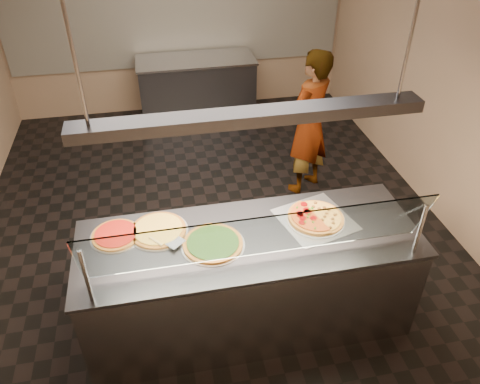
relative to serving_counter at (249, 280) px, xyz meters
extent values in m
cube|color=black|center=(-0.12, 1.40, -0.48)|extent=(5.00, 6.00, 0.02)
cube|color=#A18068|center=(-0.12, 4.41, 1.03)|extent=(5.00, 0.02, 3.00)
cube|color=#A18068|center=(2.39, 1.40, 1.03)|extent=(0.02, 6.00, 3.00)
cube|color=silver|center=(-0.12, 4.38, 0.83)|extent=(4.90, 0.02, 1.20)
cube|color=#B7B7BC|center=(0.00, 0.00, -0.02)|extent=(2.59, 0.90, 0.90)
cube|color=#424248|center=(0.00, 0.00, 0.45)|extent=(2.63, 0.94, 0.03)
cylinder|color=#B7B7BC|center=(-1.15, -0.40, 0.68)|extent=(0.03, 0.03, 0.44)
cylinder|color=#B7B7BC|center=(1.15, -0.40, 0.68)|extent=(0.03, 0.03, 0.44)
cube|color=white|center=(0.00, -0.34, 0.76)|extent=(2.39, 0.18, 0.47)
cube|color=silver|center=(0.56, 0.11, 0.47)|extent=(0.65, 0.65, 0.01)
cylinder|color=silver|center=(0.56, 0.11, 0.47)|extent=(0.47, 0.47, 0.01)
cylinder|color=#5A0303|center=(0.51, 0.25, 0.52)|extent=(0.06, 0.06, 0.01)
cylinder|color=#5A0303|center=(0.51, 0.17, 0.52)|extent=(0.06, 0.06, 0.01)
cylinder|color=#5A0303|center=(0.51, 0.15, 0.52)|extent=(0.06, 0.06, 0.01)
cylinder|color=#5A0303|center=(0.44, 0.14, 0.52)|extent=(0.06, 0.06, 0.01)
cylinder|color=#5A0303|center=(0.44, 0.13, 0.52)|extent=(0.06, 0.06, 0.01)
cylinder|color=#5A0303|center=(0.45, 0.09, 0.52)|extent=(0.06, 0.06, 0.01)
cylinder|color=#5A0303|center=(0.42, 0.04, 0.52)|extent=(0.06, 0.06, 0.01)
cylinder|color=#5A0303|center=(0.53, 0.07, 0.52)|extent=(0.06, 0.06, 0.01)
cube|color=#19590F|center=(0.56, 0.18, 0.52)|extent=(0.02, 0.02, 0.01)
cube|color=#19590F|center=(0.53, 0.17, 0.52)|extent=(0.02, 0.02, 0.01)
cube|color=#19590F|center=(0.44, 0.22, 0.52)|extent=(0.02, 0.02, 0.01)
cube|color=#19590F|center=(0.51, 0.12, 0.52)|extent=(0.02, 0.02, 0.01)
cube|color=#19590F|center=(0.49, 0.09, 0.52)|extent=(0.01, 0.02, 0.01)
cube|color=#19590F|center=(0.45, 0.03, 0.52)|extent=(0.02, 0.02, 0.01)
cube|color=#19590F|center=(0.51, 0.02, 0.52)|extent=(0.02, 0.02, 0.01)
cube|color=#19590F|center=(0.50, -0.05, 0.52)|extent=(0.02, 0.02, 0.01)
sphere|color=#513014|center=(0.63, -0.05, 0.50)|extent=(0.03, 0.03, 0.03)
sphere|color=#513014|center=(0.60, 0.06, 0.50)|extent=(0.03, 0.03, 0.03)
sphere|color=#513014|center=(0.67, 0.00, 0.50)|extent=(0.03, 0.03, 0.03)
sphere|color=#513014|center=(0.68, 0.05, 0.50)|extent=(0.03, 0.03, 0.03)
sphere|color=#513014|center=(0.63, 0.09, 0.50)|extent=(0.03, 0.03, 0.03)
sphere|color=#513014|center=(0.72, 0.09, 0.50)|extent=(0.03, 0.03, 0.03)
sphere|color=#513014|center=(0.66, 0.12, 0.50)|extent=(0.03, 0.03, 0.03)
sphere|color=#513014|center=(0.69, 0.16, 0.50)|extent=(0.03, 0.03, 0.03)
sphere|color=#513014|center=(0.67, 0.19, 0.50)|extent=(0.03, 0.03, 0.03)
sphere|color=#513014|center=(0.62, 0.19, 0.50)|extent=(0.03, 0.03, 0.03)
sphere|color=#513014|center=(0.62, 0.27, 0.50)|extent=(0.03, 0.03, 0.03)
sphere|color=#513014|center=(0.58, 0.22, 0.50)|extent=(0.03, 0.03, 0.03)
cylinder|color=silver|center=(-0.29, -0.02, 0.47)|extent=(0.48, 0.48, 0.01)
cylinder|color=brown|center=(-0.29, -0.02, 0.48)|extent=(0.45, 0.45, 0.02)
cylinder|color=black|center=(-0.29, -0.02, 0.49)|extent=(0.39, 0.39, 0.01)
cylinder|color=silver|center=(-0.68, 0.21, 0.47)|extent=(0.46, 0.46, 0.01)
cylinder|color=brown|center=(-0.68, 0.21, 0.48)|extent=(0.43, 0.43, 0.02)
cylinder|color=#E0BF4E|center=(-0.68, 0.21, 0.49)|extent=(0.37, 0.37, 0.01)
cylinder|color=silver|center=(-1.00, 0.22, 0.47)|extent=(0.39, 0.39, 0.01)
cylinder|color=brown|center=(-1.00, 0.22, 0.48)|extent=(0.36, 0.36, 0.02)
cylinder|color=maroon|center=(-1.00, 0.22, 0.49)|extent=(0.32, 0.32, 0.01)
cube|color=#B7B7BC|center=(-0.57, 0.04, 0.49)|extent=(0.17, 0.17, 0.00)
cylinder|color=tan|center=(-0.71, 0.07, 0.49)|extent=(0.11, 0.12, 0.02)
cube|color=#424248|center=(0.07, 3.95, -0.02)|extent=(1.67, 0.70, 0.90)
cube|color=#B7B7BC|center=(0.07, 3.95, 0.45)|extent=(1.71, 0.74, 0.03)
imported|color=#232128|center=(1.09, 1.84, 0.39)|extent=(0.74, 0.69, 1.71)
cube|color=#424248|center=(0.00, 0.00, 1.48)|extent=(2.30, 0.18, 0.08)
cylinder|color=#B7B7BC|center=(-1.00, 0.00, 2.03)|extent=(0.02, 0.02, 1.01)
cylinder|color=#B7B7BC|center=(1.00, 0.00, 2.03)|extent=(0.02, 0.02, 1.01)
camera|label=1|loc=(-0.61, -2.63, 2.83)|focal=35.00mm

